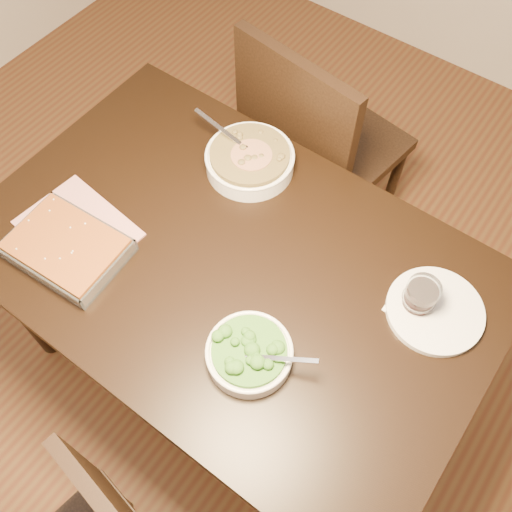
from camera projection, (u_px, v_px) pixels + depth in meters
ground at (238, 362)px, 2.16m from camera, size 4.00×4.00×0.00m
table at (232, 278)px, 1.60m from camera, size 1.40×0.90×0.75m
magazine_a at (78, 228)px, 1.57m from camera, size 0.33×0.26×0.01m
coaster at (416, 305)px, 1.45m from camera, size 0.13×0.13×0.00m
stew_bowl at (250, 160)px, 1.65m from camera, size 0.29×0.26×0.10m
broccoli_bowl at (249, 353)px, 1.35m from camera, size 0.23×0.21×0.08m
baking_dish at (67, 248)px, 1.51m from camera, size 0.31×0.24×0.05m
wine_tumbler at (421, 296)px, 1.40m from camera, size 0.08×0.08×0.09m
dinner_plate at (435, 311)px, 1.43m from camera, size 0.25×0.25×0.02m
chair_far at (314, 144)px, 1.99m from camera, size 0.52×0.52×0.99m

